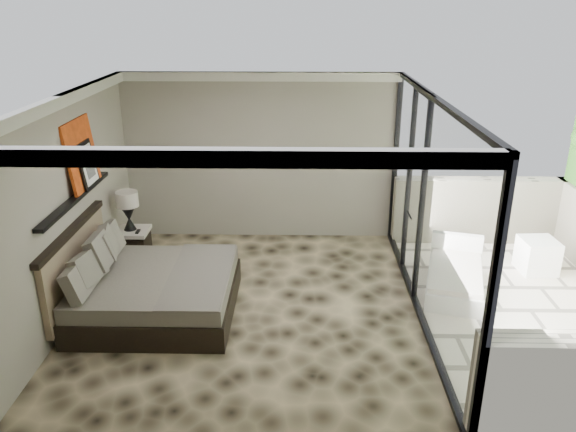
{
  "coord_description": "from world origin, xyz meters",
  "views": [
    {
      "loc": [
        0.66,
        -6.56,
        3.84
      ],
      "look_at": [
        0.51,
        0.4,
        1.17
      ],
      "focal_mm": 35.0,
      "sensor_mm": 36.0,
      "label": 1
    }
  ],
  "objects_px": {
    "nightstand": "(134,246)",
    "ottoman": "(537,255)",
    "table_lamp": "(128,206)",
    "lounger": "(455,277)",
    "bed": "(149,289)"
  },
  "relations": [
    {
      "from": "table_lamp",
      "to": "ottoman",
      "type": "distance_m",
      "value": 6.26
    },
    {
      "from": "ottoman",
      "to": "bed",
      "type": "bearing_deg",
      "value": -166.65
    },
    {
      "from": "table_lamp",
      "to": "ottoman",
      "type": "height_order",
      "value": "table_lamp"
    },
    {
      "from": "nightstand",
      "to": "lounger",
      "type": "xyz_separation_m",
      "value": [
        4.81,
        -0.84,
        -0.06
      ]
    },
    {
      "from": "nightstand",
      "to": "ottoman",
      "type": "xyz_separation_m",
      "value": [
        6.19,
        -0.25,
        0.01
      ]
    },
    {
      "from": "nightstand",
      "to": "ottoman",
      "type": "height_order",
      "value": "ottoman"
    },
    {
      "from": "ottoman",
      "to": "lounger",
      "type": "bearing_deg",
      "value": -156.87
    },
    {
      "from": "table_lamp",
      "to": "lounger",
      "type": "distance_m",
      "value": 4.97
    },
    {
      "from": "bed",
      "to": "table_lamp",
      "type": "relative_size",
      "value": 3.32
    },
    {
      "from": "bed",
      "to": "ottoman",
      "type": "height_order",
      "value": "bed"
    },
    {
      "from": "bed",
      "to": "lounger",
      "type": "height_order",
      "value": "bed"
    },
    {
      "from": "lounger",
      "to": "table_lamp",
      "type": "bearing_deg",
      "value": -174.93
    },
    {
      "from": "nightstand",
      "to": "table_lamp",
      "type": "height_order",
      "value": "table_lamp"
    },
    {
      "from": "nightstand",
      "to": "table_lamp",
      "type": "distance_m",
      "value": 0.67
    },
    {
      "from": "nightstand",
      "to": "lounger",
      "type": "height_order",
      "value": "lounger"
    }
  ]
}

